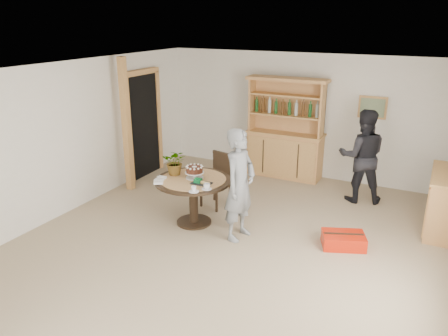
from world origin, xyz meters
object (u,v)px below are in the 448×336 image
adult_person (362,156)px  hutch (285,144)px  sideboard (446,202)px  red_suitcase (343,240)px  dining_table (193,188)px  dining_chair (218,176)px  teen_boy (240,185)px

adult_person → hutch: bearing=-38.2°
sideboard → red_suitcase: size_ratio=1.79×
dining_table → dining_chair: 0.83m
dining_table → dining_chair: size_ratio=1.27×
dining_table → teen_boy: 0.89m
hutch → teen_boy: hutch is taller
sideboard → red_suitcase: bearing=-136.3°
dining_chair → sideboard: bearing=24.0°
dining_chair → adult_person: size_ratio=0.56×
hutch → dining_table: (-0.55, -2.76, -0.08)m
hutch → dining_table: 2.82m
sideboard → adult_person: 1.58m
teen_boy → adult_person: size_ratio=1.00×
sideboard → adult_person: (-1.41, 0.62, 0.37)m
hutch → sideboard: hutch is taller
dining_chair → teen_boy: (0.83, -0.93, 0.31)m
hutch → teen_boy: (0.30, -2.86, 0.15)m
teen_boy → adult_person: (1.34, 2.24, -0.00)m
dining_chair → adult_person: 2.55m
dining_table → red_suitcase: (2.33, 0.31, -0.50)m
sideboard → red_suitcase: sideboard is taller
dining_table → teen_boy: bearing=-6.7°
dining_chair → adult_person: (2.17, 1.31, 0.30)m
sideboard → red_suitcase: (-1.27, -1.21, -0.37)m
dining_table → adult_person: size_ratio=0.72×
teen_boy → adult_person: bearing=-23.2°
hutch → teen_boy: size_ratio=1.21×
adult_person → dining_chair: bearing=13.9°
sideboard → adult_person: size_ratio=0.75×
red_suitcase → sideboard: bearing=22.0°
adult_person → red_suitcase: adult_person is taller
hutch → red_suitcase: size_ratio=2.89×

